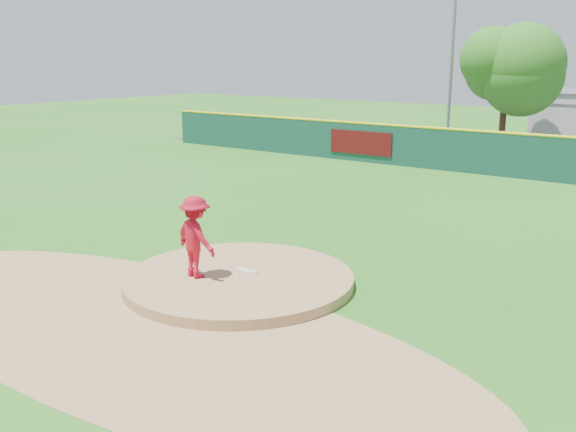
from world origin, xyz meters
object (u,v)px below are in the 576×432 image
Objects in this scene: van at (564,154)px; playground_slide at (320,134)px; pitcher at (196,237)px; deciduous_tree at (507,71)px; light_pole_left at (453,44)px.

playground_slide reaches higher than van.
van is (2.64, 23.39, -0.60)m from pitcher.
pitcher is 0.27× the size of deciduous_tree.
deciduous_tree is at bearing -76.75° from pitcher.
van is 14.11m from playground_slide.
van is at bearing -86.01° from pitcher.
pitcher is 0.18× the size of light_pole_left.
deciduous_tree is 0.67× the size of light_pole_left.
pitcher reaches higher than van.
deciduous_tree is (10.18, 3.05, 3.83)m from playground_slide.
playground_slide is (-11.45, 22.62, -0.50)m from pitcher.
light_pole_left reaches higher than pitcher.
van is at bearing 3.15° from playground_slide.
light_pole_left reaches higher than van.
pitcher is at bearing -87.17° from deciduous_tree.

